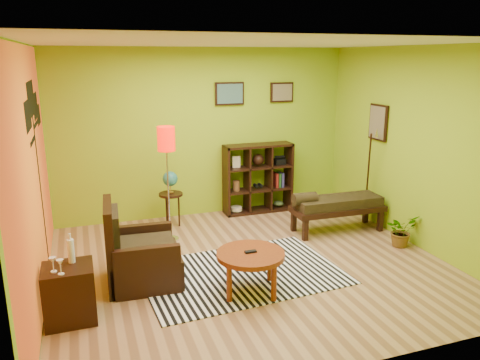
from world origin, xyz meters
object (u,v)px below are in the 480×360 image
object	(u,v)px
armchair	(139,258)
coffee_table	(251,258)
globe_table	(170,185)
side_cabinet	(70,293)
floor_lamp	(167,149)
bench	(335,205)
potted_plant	(401,234)
cube_shelf	(259,178)

from	to	relation	value
armchair	coffee_table	bearing A→B (deg)	-28.47
globe_table	side_cabinet	bearing A→B (deg)	-122.48
floor_lamp	bench	xyz separation A→B (m)	(2.50, -0.47, -0.95)
globe_table	bench	world-z (taller)	globe_table
armchair	potted_plant	xyz separation A→B (m)	(3.70, -0.09, -0.13)
side_cabinet	bench	distance (m)	4.11
globe_table	bench	distance (m)	2.59
armchair	floor_lamp	world-z (taller)	floor_lamp
cube_shelf	potted_plant	xyz separation A→B (m)	(1.36, -2.13, -0.42)
globe_table	cube_shelf	xyz separation A→B (m)	(1.60, 0.28, -0.09)
side_cabinet	globe_table	size ratio (longest dim) A/B	1.00
floor_lamp	potted_plant	world-z (taller)	floor_lamp
coffee_table	bench	xyz separation A→B (m)	(1.91, 1.38, 0.01)
side_cabinet	potted_plant	distance (m)	4.51
floor_lamp	armchair	bearing A→B (deg)	-116.42
armchair	globe_table	bearing A→B (deg)	67.38
bench	cube_shelf	bearing A→B (deg)	120.35
cube_shelf	potted_plant	size ratio (longest dim) A/B	2.56
coffee_table	floor_lamp	bearing A→B (deg)	107.57
armchair	bench	world-z (taller)	armchair
armchair	cube_shelf	xyz separation A→B (m)	(2.34, 2.04, 0.29)
globe_table	bench	size ratio (longest dim) A/B	0.61
side_cabinet	bench	size ratio (longest dim) A/B	0.61
armchair	globe_table	world-z (taller)	armchair
floor_lamp	cube_shelf	bearing A→B (deg)	25.71
bench	potted_plant	bearing A→B (deg)	-54.14
globe_table	cube_shelf	world-z (taller)	cube_shelf
bench	potted_plant	size ratio (longest dim) A/B	3.17
side_cabinet	armchair	bearing A→B (deg)	38.26
side_cabinet	potted_plant	size ratio (longest dim) A/B	1.94
globe_table	potted_plant	bearing A→B (deg)	-31.99
potted_plant	armchair	bearing A→B (deg)	178.64
side_cabinet	globe_table	world-z (taller)	globe_table
side_cabinet	potted_plant	bearing A→B (deg)	6.70
coffee_table	globe_table	bearing A→B (deg)	100.65
armchair	floor_lamp	distance (m)	1.72
globe_table	potted_plant	size ratio (longest dim) A/B	1.95
coffee_table	potted_plant	bearing A→B (deg)	12.50
bench	side_cabinet	bearing A→B (deg)	-160.76
globe_table	cube_shelf	bearing A→B (deg)	9.96
coffee_table	floor_lamp	size ratio (longest dim) A/B	0.46
cube_shelf	globe_table	bearing A→B (deg)	-170.04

